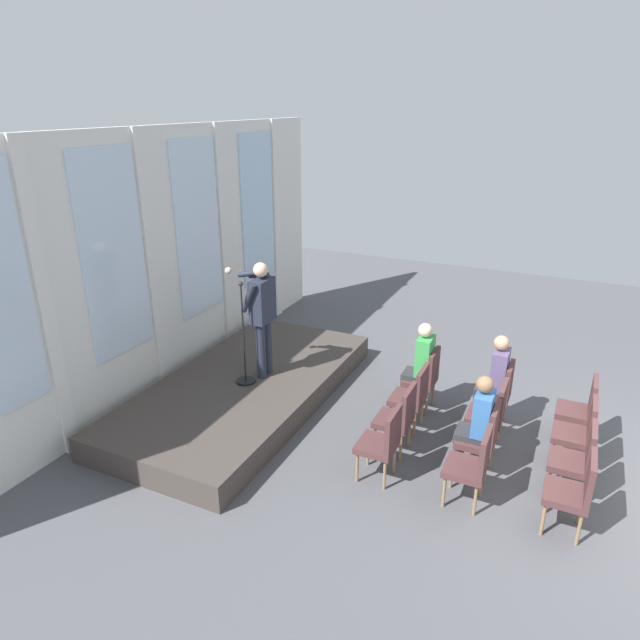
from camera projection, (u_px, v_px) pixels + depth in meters
The scene contains 19 objects.
rear_partition at pixel (161, 261), 8.34m from camera, with size 9.15×0.14×3.92m.
stage_platform at pixel (245, 389), 8.42m from camera, with size 4.55×2.22×0.36m, color #3F3833.
speaker at pixel (262, 311), 8.13m from camera, with size 0.50×0.69×1.75m.
mic_stand at pixel (245, 361), 8.14m from camera, with size 0.28×0.28×1.55m.
chair_r0_c0 at pixel (383, 440), 6.53m from camera, with size 0.46×0.44×0.94m.
chair_r0_c1 at pixel (399, 416), 7.04m from camera, with size 0.46×0.44×0.94m.
chair_r0_c2 at pixel (413, 394), 7.55m from camera, with size 0.46×0.44×0.94m.
chair_r0_c3 at pixel (425, 376), 8.06m from camera, with size 0.46×0.44×0.94m.
audience_r0_c3 at pixel (421, 362), 8.02m from camera, with size 0.36×0.39×1.34m.
chair_r1_c0 at pixel (473, 463), 6.11m from camera, with size 0.46×0.44×0.94m.
chair_r1_c1 at pixel (483, 435), 6.63m from camera, with size 0.46×0.44×0.94m.
audience_r1_c1 at pixel (478, 420), 6.59m from camera, with size 0.36×0.39×1.30m.
chair_r1_c2 at pixel (492, 411), 7.14m from camera, with size 0.46×0.44×0.94m.
chair_r1_c3 at pixel (499, 390), 7.65m from camera, with size 0.46×0.44×0.94m.
audience_r1_c3 at pixel (495, 376), 7.61m from camera, with size 0.36×0.39×1.34m.
chair_r2_c0 at pixel (575, 489), 5.70m from camera, with size 0.46×0.44×0.94m.
chair_r2_c1 at pixel (578, 457), 6.22m from camera, with size 0.46×0.44×0.94m.
chair_r2_c2 at pixel (580, 430), 6.73m from camera, with size 0.46×0.44×0.94m.
chair_r2_c3 at pixel (581, 407), 7.24m from camera, with size 0.46×0.44×0.94m.
Camera 1 is at (-6.26, 1.17, 4.23)m, focal length 31.41 mm.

